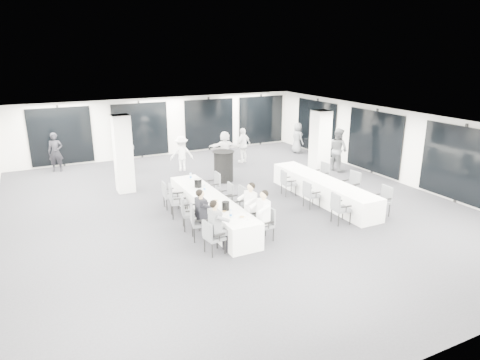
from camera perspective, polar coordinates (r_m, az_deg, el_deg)
The scene contains 42 objects.
room at distance 15.10m, azimuth 0.16°, elevation 3.24°, with size 14.04×16.04×2.84m.
column_left at distance 15.88m, azimuth -15.32°, elevation 3.36°, with size 0.60×0.60×2.80m, color silver.
column_right at distance 16.72m, azimuth 10.58°, elevation 4.36°, with size 0.60×0.60×2.80m, color silver.
banquet_table_main at distance 12.98m, azimuth -3.94°, elevation -3.85°, with size 0.90×5.00×0.75m, color silver.
banquet_table_side at distance 14.94m, azimuth 10.94°, elevation -1.28°, with size 0.90×5.00×0.75m, color silver.
cocktail_table at distance 16.74m, azimuth -2.21°, elevation 1.86°, with size 0.87×0.87×1.20m.
chair_main_left_near at distance 10.87m, azimuth -3.78°, elevation -7.36°, with size 0.52×0.55×0.90m.
chair_main_left_second at distance 11.68m, azimuth -5.69°, elevation -5.33°, with size 0.60×0.63×0.99m.
chair_main_left_mid at distance 12.37m, azimuth -6.99°, elevation -4.08°, with size 0.61×0.63×0.99m.
chair_main_left_fourth at distance 13.30m, azimuth -8.56°, elevation -2.47°, with size 0.62×0.65×1.04m.
chair_main_left_far at distance 14.07m, azimuth -9.55°, elevation -1.77°, with size 0.48×0.53×0.90m.
chair_main_right_near at distance 11.66m, azimuth 3.52°, elevation -5.60°, with size 0.49×0.54×0.91m.
chair_main_right_second at distance 12.24m, azimuth 1.82°, elevation -4.32°, with size 0.48×0.54×0.94m.
chair_main_right_mid at distance 13.05m, azimuth -0.20°, elevation -2.77°, with size 0.51×0.57×1.00m.
chair_main_right_fourth at distance 13.76m, azimuth -1.74°, elevation -2.01°, with size 0.46×0.51×0.88m.
chair_main_right_far at distance 14.70m, azimuth -3.51°, elevation -0.59°, with size 0.50×0.56×0.95m.
chair_side_left_near at distance 13.00m, azimuth 13.07°, elevation -3.47°, with size 0.53×0.57×0.94m.
chair_side_left_mid at distance 14.11m, azimuth 9.31°, elevation -1.73°, with size 0.46×0.51×0.89m.
chair_side_left_far at distance 15.20m, azimuth 6.27°, elevation -0.19°, with size 0.52×0.56×0.90m.
chair_side_right_near at distance 14.03m, azimuth 18.52°, elevation -2.40°, with size 0.50×0.55×0.94m.
chair_side_right_mid at distance 15.03m, azimuth 14.66°, elevation -0.58°, with size 0.54×0.60×1.02m.
chair_side_right_far at distance 16.25m, azimuth 10.88°, elevation 0.84°, with size 0.50×0.55×0.95m.
seated_guest_a at distance 10.82m, azimuth -3.05°, elevation -5.74°, with size 0.50×0.38×1.44m.
seated_guest_b at distance 11.63m, azimuth -4.92°, elevation -4.10°, with size 0.50×0.38×1.44m.
seated_guest_c at distance 11.47m, azimuth 2.86°, elevation -4.38°, with size 0.50×0.38×1.44m.
seated_guest_d at distance 12.07m, azimuth 1.15°, elevation -3.23°, with size 0.50×0.38×1.44m.
standing_guest_a at distance 18.50m, azimuth -14.61°, elevation 4.10°, with size 0.74×0.60×2.03m, color slate.
standing_guest_c at distance 18.30m, azimuth -7.79°, elevation 3.83°, with size 1.10×0.56×1.70m, color white.
standing_guest_d at distance 19.52m, azimuth 0.43°, elevation 4.96°, with size 1.06×0.59×1.80m, color white.
standing_guest_e at distance 21.53m, azimuth 7.67°, elevation 5.84°, with size 0.82×0.50×1.71m, color slate.
standing_guest_f at distance 19.12m, azimuth -2.03°, elevation 4.58°, with size 1.58×0.61×1.72m, color white.
standing_guest_g at distance 19.64m, azimuth -23.41°, elevation 3.73°, with size 0.68×0.55×1.87m, color black.
standing_guest_h at distance 18.61m, azimuth 12.95°, elevation 4.35°, with size 1.00×0.61×2.07m, color slate.
ice_bucket_near at distance 11.78m, azimuth -1.93°, elevation -3.47°, with size 0.21×0.21×0.24m, color black.
ice_bucket_far at distance 13.75m, azimuth -5.61°, elevation -0.40°, with size 0.24×0.24×0.28m, color black.
water_bottle_a at distance 11.24m, azimuth -1.24°, elevation -4.57°, with size 0.07×0.07×0.22m, color silver.
water_bottle_b at distance 13.36m, azimuth -4.75°, elevation -1.09°, with size 0.06×0.06×0.20m, color silver.
water_bottle_c at distance 14.59m, azimuth -6.60°, elevation 0.49°, with size 0.07×0.07×0.23m, color silver.
plate_a at distance 11.68m, azimuth -2.12°, elevation -4.23°, with size 0.20×0.20×0.03m.
plate_b at distance 11.31m, azimuth 0.24°, elevation -4.95°, with size 0.22×0.22×0.03m.
plate_c at distance 12.52m, azimuth -3.29°, elevation -2.75°, with size 0.20×0.20×0.03m.
wine_glass at distance 11.08m, azimuth 1.02°, elevation -4.61°, with size 0.08×0.08×0.21m.
Camera 1 is at (-5.68, -11.99, 5.02)m, focal length 32.00 mm.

